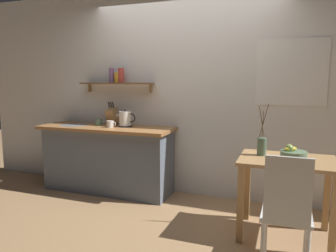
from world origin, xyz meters
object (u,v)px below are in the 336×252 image
Objects in this scene: dining_chair_near at (287,209)px; knife_block at (112,116)px; electric_kettle at (125,119)px; twig_vase at (262,146)px; coffee_mug_spare at (110,124)px; coffee_mug_by_sink at (99,122)px; dining_table at (287,174)px; fruit_bowl at (293,154)px.

knife_block is at bearing 150.14° from dining_chair_near.
dining_chair_near is 2.42m from electric_kettle.
twig_vase is 3.88× the size of coffee_mug_spare.
knife_block is at bearing 113.54° from coffee_mug_spare.
electric_kettle is at bearing 1.88° from coffee_mug_by_sink.
knife_block reaches higher than dining_chair_near.
knife_block reaches higher than dining_table.
dining_chair_near is 2.99× the size of knife_block.
fruit_bowl is (0.04, 0.61, 0.30)m from dining_chair_near.
dining_chair_near is at bearing -26.69° from coffee_mug_spare.
coffee_mug_by_sink is at bearing -178.12° from electric_kettle.
dining_chair_near is 0.82m from twig_vase.
electric_kettle is at bearing 37.54° from coffee_mug_spare.
fruit_bowl is at bearing -13.59° from coffee_mug_by_sink.
coffee_mug_by_sink is at bearing 153.64° from dining_chair_near.
knife_block is 2.61× the size of coffee_mug_by_sink.
electric_kettle is at bearing 163.65° from twig_vase.
twig_vase is 1.60× the size of knife_block.
dining_table is 0.21m from fruit_bowl.
coffee_mug_spare is (-1.94, 0.40, 0.07)m from twig_vase.
coffee_mug_by_sink is 0.93× the size of coffee_mug_spare.
coffee_mug_spare is at bearing -23.37° from coffee_mug_by_sink.
dining_table is at bearing -16.67° from knife_block.
dining_chair_near is at bearing -93.42° from fruit_bowl.
fruit_bowl is 0.47× the size of twig_vase.
dining_chair_near is at bearing -70.18° from twig_vase.
coffee_mug_spare is (-2.18, 0.47, 0.31)m from dining_table.
dining_table is 0.92× the size of dining_chair_near.
dining_chair_near is 7.26× the size of coffee_mug_spare.
dining_table is 2.14m from electric_kettle.
coffee_mug_by_sink reaches higher than dining_table.
twig_vase is (-0.24, 0.07, 0.24)m from dining_table.
electric_kettle is 2.19× the size of coffee_mug_by_sink.
coffee_mug_by_sink is (-2.19, 0.51, 0.07)m from twig_vase.
knife_block is (-2.28, 1.31, 0.50)m from dining_chair_near.
electric_kettle reaches higher than coffee_mug_by_sink.
dining_table is 2.74× the size of knife_block.
coffee_mug_by_sink is at bearing 156.63° from coffee_mug_spare.
twig_vase reaches higher than coffee_mug_spare.
electric_kettle reaches higher than fruit_bowl.
fruit_bowl is at bearing -16.45° from electric_kettle.
electric_kettle is at bearing -19.73° from knife_block.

